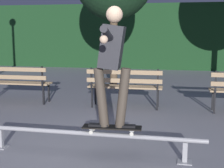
# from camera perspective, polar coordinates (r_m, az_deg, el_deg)

# --- Properties ---
(ground_plane) EXTENTS (90.00, 90.00, 0.00)m
(ground_plane) POSITION_cam_1_polar(r_m,az_deg,el_deg) (4.50, -4.64, -12.53)
(ground_plane) COLOR gray
(hedge_backdrop) EXTENTS (24.00, 1.20, 2.77)m
(hedge_backdrop) POSITION_cam_1_polar(r_m,az_deg,el_deg) (14.66, 7.35, 8.16)
(hedge_backdrop) COLOR #193D1E
(hedge_backdrop) RESTS_ON ground
(grind_rail) EXTENTS (3.15, 0.18, 0.33)m
(grind_rail) POSITION_cam_1_polar(r_m,az_deg,el_deg) (4.51, -4.30, -9.00)
(grind_rail) COLOR #9E9EA3
(grind_rail) RESTS_ON ground
(skateboard) EXTENTS (0.79, 0.26, 0.09)m
(skateboard) POSITION_cam_1_polar(r_m,az_deg,el_deg) (4.38, 0.00, -7.56)
(skateboard) COLOR black
(skateboard) RESTS_ON grind_rail
(skateboarder) EXTENTS (0.63, 1.41, 1.56)m
(skateboarder) POSITION_cam_1_polar(r_m,az_deg,el_deg) (4.21, 0.04, 4.73)
(skateboarder) COLOR black
(skateboarder) RESTS_ON skateboard
(park_bench_leftmost) EXTENTS (1.61, 0.45, 0.88)m
(park_bench_leftmost) POSITION_cam_1_polar(r_m,az_deg,el_deg) (7.89, -16.36, 0.68)
(park_bench_leftmost) COLOR black
(park_bench_leftmost) RESTS_ON ground
(park_bench_left_center) EXTENTS (1.61, 0.45, 0.88)m
(park_bench_left_center) POSITION_cam_1_polar(r_m,az_deg,el_deg) (7.05, 2.22, 0.06)
(park_bench_left_center) COLOR black
(park_bench_left_center) RESTS_ON ground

